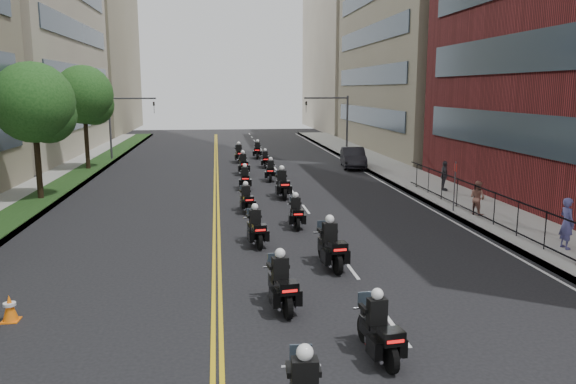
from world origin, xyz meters
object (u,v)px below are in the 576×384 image
at_px(motorcycle_2, 281,285).
at_px(motorcycle_4, 256,229).
at_px(motorcycle_3, 331,247).
at_px(motorcycle_7, 282,185).
at_px(motorcycle_1, 379,332).
at_px(motorcycle_11, 265,160).
at_px(motorcycle_8, 245,179).
at_px(motorcycle_9, 271,172).
at_px(motorcycle_10, 243,165).
at_px(pedestrian_a, 567,223).
at_px(parked_sedan, 353,158).
at_px(pedestrian_b, 477,198).
at_px(motorcycle_6, 246,200).
at_px(traffic_cone, 10,308).
at_px(pedestrian_c, 444,176).
at_px(motorcycle_13, 258,151).
at_px(motorcycle_5, 296,214).
at_px(motorcycle_12, 239,154).

relative_size(motorcycle_2, motorcycle_4, 1.04).
distance_m(motorcycle_3, motorcycle_7, 12.97).
height_order(motorcycle_1, motorcycle_11, motorcycle_1).
relative_size(motorcycle_8, motorcycle_9, 1.00).
relative_size(motorcycle_10, pedestrian_a, 1.22).
bearing_deg(parked_sedan, motorcycle_7, -113.22).
relative_size(pedestrian_a, pedestrian_b, 1.20).
distance_m(motorcycle_6, motorcycle_10, 12.79).
relative_size(motorcycle_2, pedestrian_b, 1.43).
xyz_separation_m(motorcycle_11, traffic_cone, (-9.46, -29.25, -0.24)).
bearing_deg(motorcycle_11, pedestrian_c, -50.09).
relative_size(motorcycle_4, pedestrian_c, 1.27).
bearing_deg(motorcycle_3, motorcycle_6, 98.58).
xyz_separation_m(motorcycle_11, motorcycle_13, (-0.17, 6.04, 0.07)).
bearing_deg(motorcycle_10, motorcycle_5, -87.39).
height_order(motorcycle_11, pedestrian_c, pedestrian_c).
height_order(motorcycle_7, motorcycle_12, motorcycle_7).
bearing_deg(motorcycle_11, motorcycle_10, -116.67).
bearing_deg(pedestrian_c, traffic_cone, 142.87).
height_order(motorcycle_6, pedestrian_b, pedestrian_b).
height_order(parked_sedan, traffic_cone, parked_sedan).
height_order(motorcycle_6, pedestrian_c, pedestrian_c).
bearing_deg(motorcycle_4, pedestrian_c, 32.33).
bearing_deg(traffic_cone, parked_sedan, 59.82).
height_order(motorcycle_1, motorcycle_13, motorcycle_13).
bearing_deg(motorcycle_2, motorcycle_9, 78.20).
bearing_deg(motorcycle_1, motorcycle_6, 91.16).
xyz_separation_m(motorcycle_2, parked_sedan, (9.02, 28.25, 0.12)).
xyz_separation_m(motorcycle_4, motorcycle_7, (2.21, 9.74, 0.07)).
height_order(motorcycle_5, motorcycle_12, motorcycle_12).
bearing_deg(motorcycle_8, pedestrian_a, -52.05).
bearing_deg(traffic_cone, motorcycle_12, 77.02).
relative_size(motorcycle_10, pedestrian_b, 1.46).
height_order(motorcycle_7, pedestrian_b, motorcycle_7).
bearing_deg(motorcycle_13, pedestrian_b, -63.60).
bearing_deg(pedestrian_b, motorcycle_8, 23.70).
height_order(motorcycle_5, motorcycle_8, motorcycle_8).
height_order(motorcycle_6, pedestrian_a, pedestrian_a).
relative_size(motorcycle_7, motorcycle_13, 1.10).
distance_m(motorcycle_1, motorcycle_5, 12.73).
height_order(motorcycle_9, motorcycle_12, motorcycle_12).
relative_size(motorcycle_12, parked_sedan, 0.49).
bearing_deg(motorcycle_1, motorcycle_11, 83.12).
bearing_deg(parked_sedan, pedestrian_b, -76.51).
xyz_separation_m(motorcycle_10, pedestrian_a, (11.35, -21.49, 0.44)).
height_order(motorcycle_3, motorcycle_12, motorcycle_3).
xyz_separation_m(motorcycle_11, motorcycle_12, (-1.95, 3.33, 0.10)).
bearing_deg(motorcycle_12, motorcycle_11, -64.62).
bearing_deg(motorcycle_4, motorcycle_9, 74.84).
relative_size(motorcycle_1, parked_sedan, 0.46).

